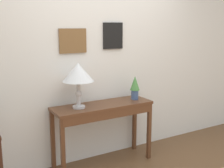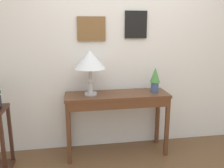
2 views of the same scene
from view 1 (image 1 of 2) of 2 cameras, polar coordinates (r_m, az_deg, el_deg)
name	(u,v)px [view 1 (image 1 of 2)]	position (r m, az deg, el deg)	size (l,w,h in m)	color
back_wall_with_art	(99,53)	(3.75, -2.54, 6.18)	(9.00, 0.13, 2.80)	silver
console_table	(104,114)	(3.57, -1.66, -5.90)	(1.27, 0.40, 0.79)	#56331E
table_lamp	(78,74)	(3.33, -6.75, 2.05)	(0.36, 0.36, 0.53)	#B7B7BC
potted_plant_on_console	(135,86)	(3.77, 4.57, -0.47)	(0.13, 0.13, 0.31)	#3D5684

